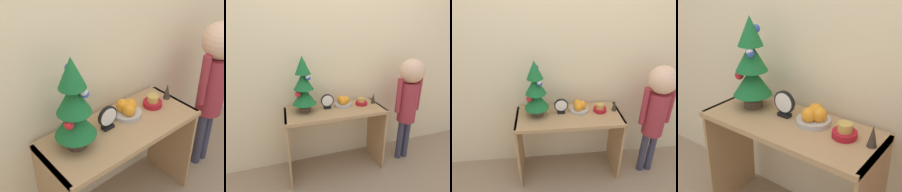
# 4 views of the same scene
# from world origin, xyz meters

# --- Properties ---
(ground_plane) EXTENTS (12.00, 12.00, 0.00)m
(ground_plane) POSITION_xyz_m (0.00, 0.00, 0.00)
(ground_plane) COLOR #997F60
(back_wall) EXTENTS (7.00, 0.05, 2.50)m
(back_wall) POSITION_xyz_m (0.00, 0.46, 1.25)
(back_wall) COLOR beige
(back_wall) RESTS_ON ground_plane
(console_table) EXTENTS (0.98, 0.42, 0.69)m
(console_table) POSITION_xyz_m (0.00, 0.21, 0.52)
(console_table) COLOR tan
(console_table) RESTS_ON ground_plane
(mini_tree) EXTENTS (0.22, 0.22, 0.53)m
(mini_tree) POSITION_xyz_m (-0.29, 0.24, 0.94)
(mini_tree) COLOR #4C3828
(mini_tree) RESTS_ON console_table
(fruit_bowl) EXTENTS (0.18, 0.18, 0.10)m
(fruit_bowl) POSITION_xyz_m (0.11, 0.28, 0.73)
(fruit_bowl) COLOR #B7B2A8
(fruit_bowl) RESTS_ON console_table
(singing_bowl) EXTENTS (0.12, 0.12, 0.08)m
(singing_bowl) POSITION_xyz_m (0.30, 0.24, 0.72)
(singing_bowl) COLOR #AD1923
(singing_bowl) RESTS_ON console_table
(desk_clock) EXTENTS (0.13, 0.04, 0.15)m
(desk_clock) POSITION_xyz_m (-0.07, 0.25, 0.76)
(desk_clock) COLOR black
(desk_clock) RESTS_ON console_table
(figurine) EXTENTS (0.05, 0.05, 0.11)m
(figurine) POSITION_xyz_m (0.44, 0.25, 0.74)
(figurine) COLOR #382D23
(figurine) RESTS_ON console_table
(child_figure) EXTENTS (0.30, 0.25, 1.17)m
(child_figure) POSITION_xyz_m (0.80, 0.14, 0.79)
(child_figure) COLOR #38384C
(child_figure) RESTS_ON ground_plane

